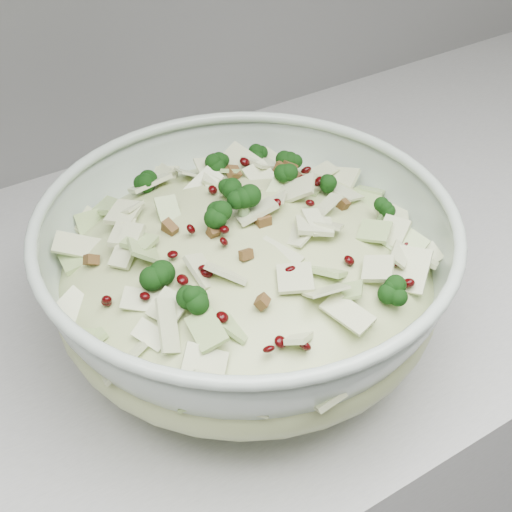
# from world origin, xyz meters

# --- Properties ---
(counter) EXTENTS (3.60, 0.60, 0.90)m
(counter) POSITION_xyz_m (0.00, 1.70, 0.45)
(counter) COLOR #B5B5B0
(counter) RESTS_ON floor
(mixing_bowl) EXTENTS (0.43, 0.43, 0.14)m
(mixing_bowl) POSITION_xyz_m (-0.23, 1.60, 0.97)
(mixing_bowl) COLOR #B3C5B4
(mixing_bowl) RESTS_ON counter
(salad) EXTENTS (0.33, 0.33, 0.14)m
(salad) POSITION_xyz_m (-0.23, 1.60, 1.00)
(salad) COLOR #AFBD81
(salad) RESTS_ON mixing_bowl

